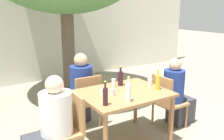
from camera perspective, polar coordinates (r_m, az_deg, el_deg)
The scene contains 16 objects.
cafe_building_wall at distance 6.71m, azimuth -16.12°, elevation 9.28°, with size 10.00×0.08×2.80m.
dining_table_front at distance 3.51m, azimuth 2.64°, elevation -6.46°, with size 1.20×0.94×0.77m.
patio_chair_0 at distance 3.21m, azimuth -9.94°, elevation -12.25°, with size 0.44×0.44×0.88m.
patio_chair_1 at distance 4.08m, azimuth 12.31°, elevation -6.52°, with size 0.44×0.44×0.88m.
patio_chair_2 at distance 4.02m, azimuth -6.01°, elevation -6.54°, with size 0.44×0.44×0.88m.
person_seated_0 at distance 3.13m, azimuth -13.94°, elevation -12.64°, with size 0.59×0.39×1.15m.
person_seated_1 at distance 4.23m, azimuth 14.62°, elevation -5.72°, with size 0.57×0.33×1.14m.
person_seated_2 at distance 4.20m, azimuth -7.42°, elevation -4.93°, with size 0.37×0.58×1.21m.
wine_bottle_0 at distance 2.98m, azimuth -1.53°, elevation -5.97°, with size 0.06×0.06×0.30m.
wine_bottle_1 at distance 3.72m, azimuth 1.96°, elevation -1.87°, with size 0.08×0.08×0.29m.
water_bottle_2 at distance 3.09m, azimuth 3.75°, elevation -5.04°, with size 0.07×0.07×0.32m.
oil_cruet_3 at distance 3.59m, azimuth 10.43°, elevation -2.71°, with size 0.07×0.07×0.29m.
drinking_glass_0 at distance 3.33m, azimuth 0.08°, elevation -5.09°, with size 0.07×0.07×0.09m.
drinking_glass_1 at distance 3.30m, azimuth -1.92°, elevation -5.16°, with size 0.07×0.07×0.10m.
drinking_glass_2 at distance 3.78m, azimuth 8.65°, elevation -2.79°, with size 0.07×0.07×0.10m.
drinking_glass_3 at distance 3.66m, azimuth 0.43°, elevation -2.99°, with size 0.06×0.06×0.12m.
Camera 1 is at (-1.89, -2.68, 1.91)m, focal length 40.00 mm.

